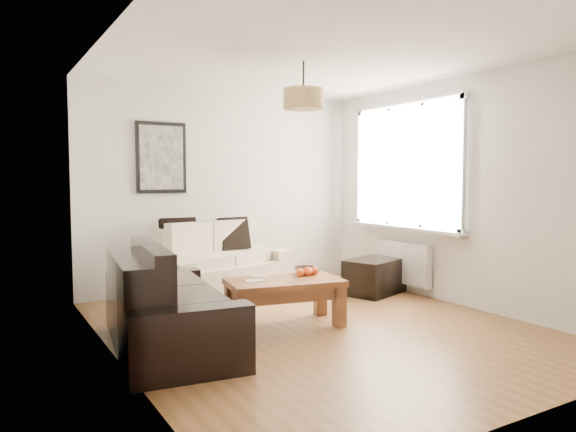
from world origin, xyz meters
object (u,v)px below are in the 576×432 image
loveseat_cream (217,262)px  ottoman (375,276)px  sofa_leather (170,300)px  coffee_table (284,302)px

loveseat_cream → ottoman: (1.76, -0.87, -0.20)m
loveseat_cream → ottoman: loveseat_cream is taller
loveseat_cream → ottoman: bearing=-40.8°
sofa_leather → coffee_table: size_ratio=1.66×
sofa_leather → ottoman: (2.88, 0.74, -0.18)m
coffee_table → ottoman: bearing=21.3°
sofa_leather → coffee_table: (1.18, 0.08, -0.17)m
loveseat_cream → sofa_leather: 1.96m
sofa_leather → coffee_table: bearing=-79.1°
sofa_leather → loveseat_cream: bearing=-27.8°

